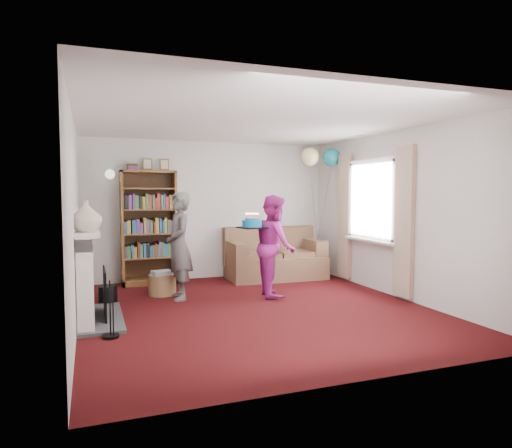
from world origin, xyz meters
name	(u,v)px	position (x,y,z in m)	size (l,w,h in m)	color
ground	(257,309)	(0.00, 0.00, 0.00)	(5.00, 5.00, 0.00)	black
wall_back	(210,210)	(0.00, 2.51, 1.25)	(4.50, 0.02, 2.50)	silver
wall_left	(74,220)	(-2.26, 0.00, 1.25)	(0.02, 5.00, 2.50)	silver
wall_right	(398,214)	(2.26, 0.00, 1.25)	(0.02, 5.00, 2.50)	silver
ceiling	(257,121)	(0.00, 0.00, 2.50)	(4.50, 5.00, 0.01)	white
fireplace	(91,279)	(-2.09, 0.19, 0.51)	(0.55, 1.80, 1.12)	#3F3F42
window_bay	(372,215)	(2.21, 0.60, 1.20)	(0.14, 2.02, 2.20)	white
wall_sconce	(110,174)	(-1.75, 2.36, 1.88)	(0.16, 0.23, 0.16)	gold
bookcase	(148,229)	(-1.14, 2.30, 0.95)	(0.92, 0.42, 2.16)	#472B14
sofa	(274,259)	(1.10, 2.07, 0.35)	(1.75, 0.93, 0.93)	brown
wicker_basket	(162,284)	(-1.06, 1.34, 0.17)	(0.42, 0.42, 0.37)	#987247
person_striped	(179,246)	(-0.86, 0.97, 0.79)	(0.58, 0.38, 1.58)	black
person_magenta	(275,245)	(0.55, 0.71, 0.77)	(0.75, 0.58, 1.54)	#AE2286
birthday_cake	(252,224)	(0.16, 0.62, 1.12)	(0.35, 0.35, 0.22)	black
balloons	(321,157)	(1.90, 1.78, 2.22)	(0.77, 0.33, 1.71)	#3F3F3F
mantel_vase	(86,216)	(-2.12, -0.15, 1.30)	(0.34, 0.34, 0.36)	beige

